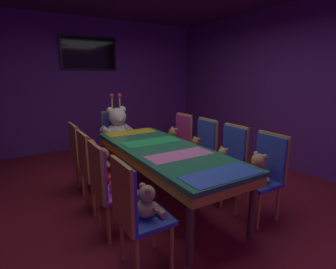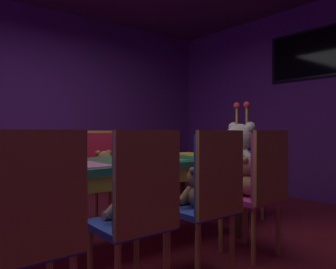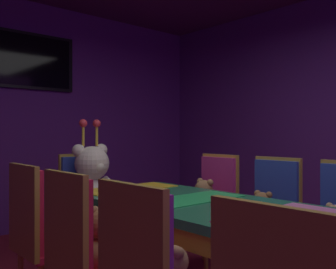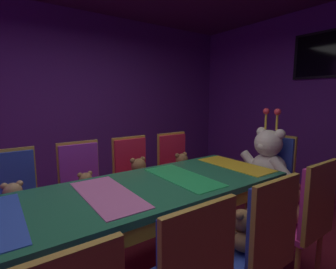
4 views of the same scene
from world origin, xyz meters
The scene contains 21 objects.
ground_plane centered at (0.00, 0.00, 0.00)m, with size 7.90×7.90×0.00m, color maroon.
wall_back centered at (0.00, 3.20, 1.40)m, with size 5.20×0.12×2.80m, color #59267F.
wall_left centered at (-2.60, 0.00, 1.40)m, with size 0.12×6.40×2.80m, color #59267F.
banquet_table centered at (0.00, 0.00, 0.65)m, with size 0.90×2.40×0.75m.
chair_left_1 centered at (-0.85, -0.28, 0.60)m, with size 0.42×0.41×0.98m.
teddy_left_1 centered at (-0.71, -0.28, 0.57)m, with size 0.21×0.28×0.26m.
chair_left_2 centered at (-0.83, 0.29, 0.60)m, with size 0.42×0.41×0.98m.
teddy_left_2 centered at (-0.68, 0.29, 0.60)m, with size 0.27×0.35×0.33m.
chair_left_3 centered at (-0.81, 0.87, 0.60)m, with size 0.42×0.41×0.98m.
teddy_left_3 centered at (-0.67, 0.87, 0.59)m, with size 0.25×0.32×0.31m.
chair_right_0 centered at (0.85, -0.86, 0.60)m, with size 0.42×0.41×0.98m.
teddy_right_0 centered at (0.70, -0.86, 0.60)m, with size 0.27×0.35×0.33m.
chair_right_1 centered at (0.84, -0.30, 0.60)m, with size 0.42×0.41×0.98m.
teddy_right_1 centered at (0.70, -0.30, 0.57)m, with size 0.21×0.27×0.26m.
chair_right_2 centered at (0.83, 0.26, 0.60)m, with size 0.42×0.41×0.98m.
teddy_right_2 centered at (0.69, 0.26, 0.58)m, with size 0.23×0.29×0.28m.
chair_right_3 centered at (0.81, 0.85, 0.60)m, with size 0.42×0.41×0.98m.
teddy_right_3 centered at (0.67, 0.85, 0.60)m, with size 0.26×0.34×0.32m.
throne_chair centered at (0.00, 1.74, 0.60)m, with size 0.41×0.42×0.98m.
king_teddy_bear centered at (0.00, 1.58, 0.73)m, with size 0.66×0.51×0.84m.
wall_tv centered at (0.00, 3.11, 2.05)m, with size 1.17×0.06×0.68m.
Camera 2 is at (2.31, -1.29, 0.98)m, focal length 34.95 mm.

